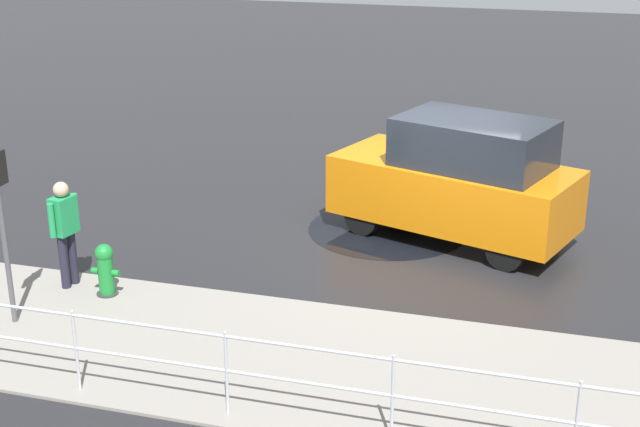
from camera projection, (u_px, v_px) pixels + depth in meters
name	position (u px, v px, depth m)	size (l,w,h in m)	color
ground_plane	(430.00, 245.00, 14.49)	(60.00, 60.00, 0.00)	black
kerb_strip	(373.00, 372.00, 10.70)	(24.00, 3.20, 0.04)	gray
moving_hatchback	(459.00, 179.00, 14.44)	(4.24, 2.88, 2.06)	orange
fire_hydrant	(106.00, 271.00, 12.56)	(0.42, 0.31, 0.80)	#197A2D
pedestrian	(65.00, 226.00, 12.66)	(0.30, 0.56, 1.62)	#1E8C4C
metal_railing	(307.00, 371.00, 9.35)	(9.19, 0.04, 1.05)	#B7BABF
sign_post	(1.00, 213.00, 11.36)	(0.07, 0.44, 2.40)	#4C4C51
puddle_patch	(387.00, 230.00, 15.15)	(2.71, 2.71, 0.01)	black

